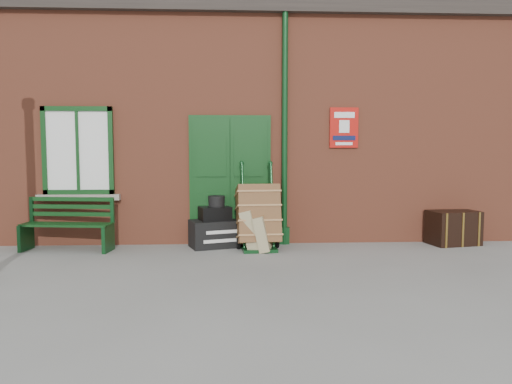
{
  "coord_description": "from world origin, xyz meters",
  "views": [
    {
      "loc": [
        -0.3,
        -7.24,
        1.69
      ],
      "look_at": [
        0.11,
        0.6,
        1.0
      ],
      "focal_mm": 35.0,
      "sensor_mm": 36.0,
      "label": 1
    }
  ],
  "objects": [
    {
      "name": "suitcase_front",
      "position": [
        0.23,
        0.82,
        0.3
      ],
      "size": [
        0.37,
        0.48,
        0.59
      ],
      "primitive_type": "cube",
      "rotation": [
        0.0,
        -0.22,
        -0.2
      ],
      "color": "tan",
      "rests_on": "ground"
    },
    {
      "name": "strongbox",
      "position": [
        -0.56,
        1.25,
        0.58
      ],
      "size": [
        0.6,
        0.51,
        0.23
      ],
      "primitive_type": "cube",
      "rotation": [
        0.0,
        0.0,
        0.32
      ],
      "color": "black",
      "rests_on": "houdini_trunk"
    },
    {
      "name": "porter_trolley",
      "position": [
        0.16,
        1.02,
        0.56
      ],
      "size": [
        0.75,
        0.8,
        1.44
      ],
      "rotation": [
        0.0,
        0.0,
        0.08
      ],
      "color": "#0D3717",
      "rests_on": "ground"
    },
    {
      "name": "houdini_trunk",
      "position": [
        -0.51,
        1.25,
        0.23
      ],
      "size": [
        1.04,
        0.77,
        0.46
      ],
      "primitive_type": "cube",
      "rotation": [
        0.0,
        0.0,
        0.32
      ],
      "color": "black",
      "rests_on": "ground"
    },
    {
      "name": "hatbox",
      "position": [
        -0.53,
        1.25,
        0.79
      ],
      "size": [
        0.35,
        0.35,
        0.19
      ],
      "primitive_type": "cylinder",
      "rotation": [
        0.0,
        0.0,
        0.32
      ],
      "color": "black",
      "rests_on": "strongbox"
    },
    {
      "name": "bench",
      "position": [
        -2.99,
        1.1,
        0.46
      ],
      "size": [
        1.51,
        0.64,
        0.91
      ],
      "rotation": [
        0.0,
        0.0,
        -0.13
      ],
      "color": "#0E3613",
      "rests_on": "ground"
    },
    {
      "name": "dark_trunk",
      "position": [
        3.62,
        1.25,
        0.3
      ],
      "size": [
        0.91,
        0.68,
        0.59
      ],
      "primitive_type": "cube",
      "rotation": [
        0.0,
        0.0,
        0.19
      ],
      "color": "black",
      "rests_on": "ground"
    },
    {
      "name": "ground",
      "position": [
        0.0,
        0.0,
        0.0
      ],
      "size": [
        80.0,
        80.0,
        0.0
      ],
      "primitive_type": "plane",
      "color": "gray",
      "rests_on": "ground"
    },
    {
      "name": "station_building",
      "position": [
        -0.0,
        3.49,
        2.16
      ],
      "size": [
        10.3,
        4.3,
        4.36
      ],
      "color": "#9E4C33",
      "rests_on": "ground"
    },
    {
      "name": "suitcase_back",
      "position": [
        0.05,
        0.92,
        0.35
      ],
      "size": [
        0.43,
        0.53,
        0.69
      ],
      "primitive_type": "cube",
      "rotation": [
        0.0,
        -0.23,
        -0.2
      ],
      "color": "tan",
      "rests_on": "ground"
    }
  ]
}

